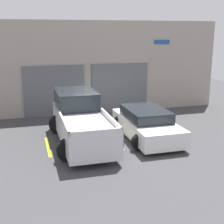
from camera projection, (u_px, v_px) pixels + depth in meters
The scene contains 7 objects.
ground_plane at pixel (105, 129), 14.55m from camera, with size 28.00×28.00×0.00m, color #3D3D3F.
shophouse_building at pixel (90, 68), 17.00m from camera, with size 14.77×0.68×4.98m.
pickup_truck at pixel (81, 120), 12.71m from camera, with size 2.41×5.19×1.92m.
sedan_white at pixel (146, 124), 13.23m from camera, with size 2.23×4.26×1.25m.
parking_stripe_far_left at pixel (48, 147), 12.28m from camera, with size 0.12×2.20×0.01m, color gold.
parking_stripe_left at pixel (115, 140), 13.00m from camera, with size 0.12×2.20×0.01m, color gold.
parking_stripe_centre at pixel (175, 135), 13.72m from camera, with size 0.12×2.20×0.01m, color gold.
Camera 1 is at (-3.45, -13.46, 4.41)m, focal length 50.00 mm.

